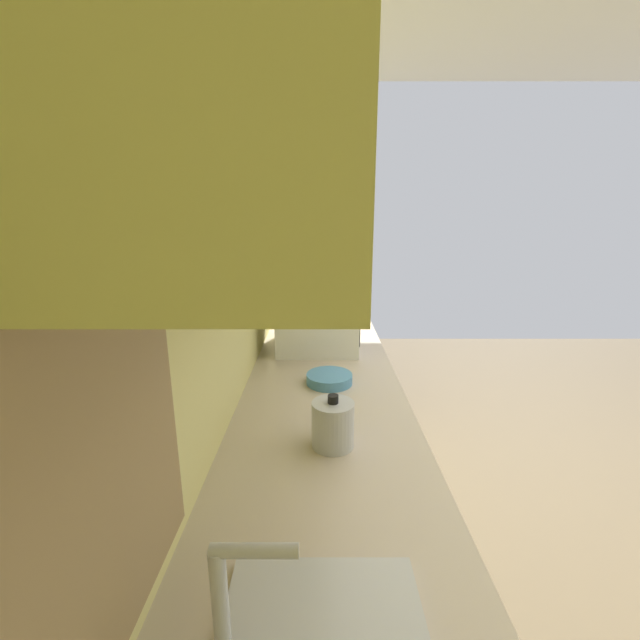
{
  "coord_description": "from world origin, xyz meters",
  "views": [
    {
      "loc": [
        -1.76,
        1.24,
        1.57
      ],
      "look_at": [
        -0.32,
        1.24,
        1.19
      ],
      "focal_mm": 22.8,
      "sensor_mm": 36.0,
      "label": 1
    }
  ],
  "objects_px": {
    "microwave": "(318,314)",
    "kettle": "(333,424)",
    "oven_range": "(324,344)",
    "bowl": "(329,378)"
  },
  "relations": [
    {
      "from": "microwave",
      "to": "kettle",
      "type": "height_order",
      "value": "microwave"
    },
    {
      "from": "microwave",
      "to": "kettle",
      "type": "bearing_deg",
      "value": -177.0
    },
    {
      "from": "oven_range",
      "to": "kettle",
      "type": "bearing_deg",
      "value": -179.82
    },
    {
      "from": "microwave",
      "to": "oven_range",
      "type": "bearing_deg",
      "value": -1.82
    },
    {
      "from": "oven_range",
      "to": "bowl",
      "type": "relative_size",
      "value": 5.74
    },
    {
      "from": "oven_range",
      "to": "kettle",
      "type": "xyz_separation_m",
      "value": [
        -2.29,
        -0.01,
        0.5
      ]
    },
    {
      "from": "oven_range",
      "to": "microwave",
      "type": "xyz_separation_m",
      "value": [
        -1.34,
        0.04,
        0.6
      ]
    },
    {
      "from": "microwave",
      "to": "bowl",
      "type": "height_order",
      "value": "microwave"
    },
    {
      "from": "bowl",
      "to": "kettle",
      "type": "height_order",
      "value": "kettle"
    },
    {
      "from": "bowl",
      "to": "kettle",
      "type": "bearing_deg",
      "value": -180.0
    }
  ]
}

